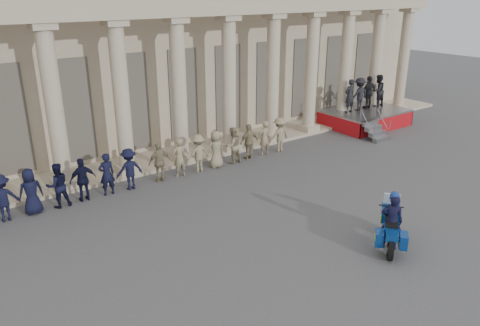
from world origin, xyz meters
name	(u,v)px	position (x,y,z in m)	size (l,w,h in m)	color
ground	(274,245)	(0.00, 0.00, 0.00)	(90.00, 90.00, 0.00)	#444446
building	(91,47)	(0.00, 14.74, 4.52)	(40.00, 12.50, 9.00)	tan
officer_rank	(64,184)	(-4.29, 6.60, 0.83)	(21.19, 0.63, 1.66)	black
reviewing_stand	(366,100)	(12.72, 7.17, 1.46)	(4.48, 4.24, 2.75)	gray
motorcycle	(390,227)	(2.81, -2.08, 0.63)	(1.87, 1.67, 1.45)	black
rider	(392,220)	(2.71, -2.16, 0.92)	(0.74, 0.77, 1.86)	black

